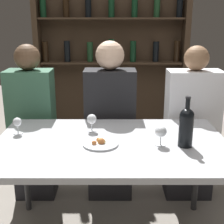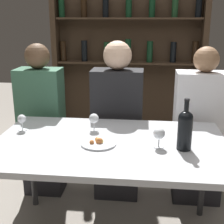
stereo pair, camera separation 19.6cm
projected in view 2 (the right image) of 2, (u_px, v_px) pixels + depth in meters
dining_table at (110, 151)px, 1.90m from camera, size 1.41×0.88×0.72m
wine_rack_wall at (128, 45)px, 3.52m from camera, size 1.71×0.21×2.18m
wine_bottle at (185, 128)px, 1.74m from camera, size 0.08×0.08×0.30m
wine_glass_0 at (94, 119)px, 2.05m from camera, size 0.06×0.06×0.12m
wine_glass_1 at (159, 134)px, 1.78m from camera, size 0.07×0.07×0.12m
wine_glass_2 at (22, 120)px, 2.06m from camera, size 0.06×0.06×0.11m
food_plate_0 at (98, 143)px, 1.84m from camera, size 0.21×0.21×0.04m
seated_person_left at (42, 125)px, 2.55m from camera, size 0.35×0.22×1.26m
seated_person_center at (117, 126)px, 2.48m from camera, size 0.39×0.22×1.28m
seated_person_right at (200, 133)px, 2.42m from camera, size 0.41×0.22×1.24m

